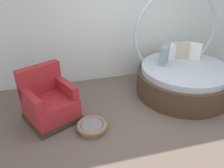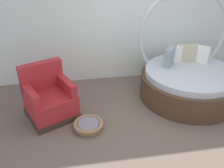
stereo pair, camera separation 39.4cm
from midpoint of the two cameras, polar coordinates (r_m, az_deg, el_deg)
The scene contains 5 objects.
ground_plane at distance 4.19m, azimuth 11.99°, elevation -10.60°, with size 8.00×8.00×0.02m, color #66564C.
back_wall at distance 5.31m, azimuth 5.96°, elevation 16.89°, with size 8.00×0.12×3.04m, color silver.
round_daybed at distance 5.09m, azimuth 19.74°, elevation 1.41°, with size 1.91×1.91×2.10m.
red_armchair at distance 4.34m, azimuth -12.28°, elevation -3.58°, with size 1.06×1.06×0.94m.
pet_basket at distance 4.07m, azimuth -2.87°, elevation -9.82°, with size 0.51×0.51×0.13m.
Camera 2 is at (-1.16, -3.02, 2.62)m, focal length 38.29 mm.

